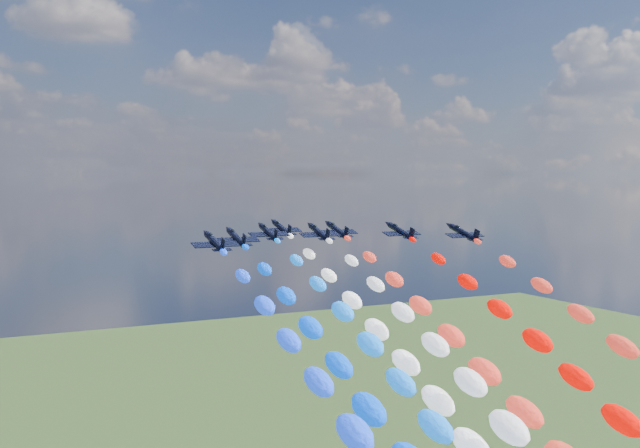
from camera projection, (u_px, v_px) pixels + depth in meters
jet_0 at (215, 242)px, 139.95m from camera, size 8.86×11.90×5.72m
jet_1 at (236, 238)px, 149.40m from camera, size 8.52×11.66×5.72m
jet_2 at (268, 232)px, 163.44m from camera, size 8.58×11.70×5.72m
jet_3 at (319, 232)px, 162.98m from camera, size 8.63×11.74×5.72m
jet_4 at (282, 228)px, 175.55m from camera, size 8.83×11.88×5.72m
trail_4 at (455, 443)px, 119.74m from camera, size 5.54×125.77×60.79m
jet_5 at (337, 230)px, 169.67m from camera, size 8.67×11.76×5.72m
jet_6 at (400, 231)px, 166.09m from camera, size 9.19×12.13×5.72m
jet_7 at (463, 233)px, 161.50m from camera, size 9.16×12.11×5.72m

